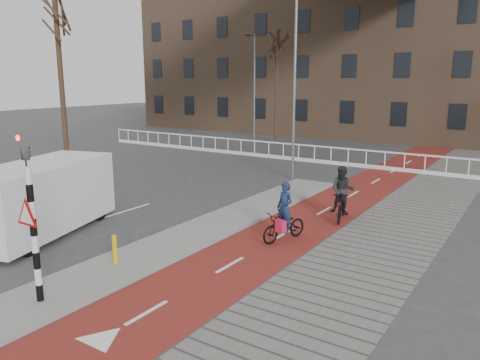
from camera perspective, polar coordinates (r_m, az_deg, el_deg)
The scene contains 15 objects.
ground at distance 11.74m, azimuth -13.14°, elevation -11.67°, with size 120.00×120.00×0.00m, color #38383A.
bike_lane at distance 19.02m, azimuth 12.59°, elevation -2.31°, with size 2.50×60.00×0.01m, color maroon.
sidewalk at distance 18.27m, azimuth 20.82°, elevation -3.43°, with size 3.00×60.00×0.01m, color slate.
curb_island at distance 14.94m, azimuth -3.85°, elevation -5.85°, with size 1.80×16.00×0.12m, color gray.
traffic_signal at distance 10.37m, azimuth -24.10°, elevation -3.98°, with size 0.80×0.80×3.68m.
bollard at distance 12.28m, azimuth -15.02°, elevation -8.19°, with size 0.12×0.12×0.75m, color gold.
cyclist_near at distance 13.83m, azimuth 5.43°, elevation -5.04°, with size 1.03×1.76×1.76m.
cyclist_far at distance 16.01m, azimuth 12.35°, elevation -2.19°, with size 0.90×1.78×1.86m.
van at distance 15.51m, azimuth -23.28°, elevation -1.96°, with size 3.45×5.47×2.19m.
railing at distance 27.85m, azimuth 5.29°, elevation 3.16°, with size 28.00×0.10×0.99m.
townhouse_row at distance 40.88m, azimuth 18.53°, elevation 16.05°, with size 46.00×10.00×15.90m.
tree_left at distance 25.33m, azimuth -20.93°, elevation 10.83°, with size 0.26×0.26×8.80m, color #332116.
tree_mid at distance 34.63m, azimuth 4.49°, elevation 11.14°, with size 0.26×0.26×8.04m, color #332116.
streetlight_near at distance 22.03m, azimuth 6.66°, elevation 10.82°, with size 0.12×0.12×8.33m, color slate.
streetlight_left at distance 34.43m, azimuth 1.78°, elevation 10.91°, with size 0.12×0.12×7.74m, color slate.
Camera 1 is at (7.92, -7.28, 4.71)m, focal length 35.00 mm.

